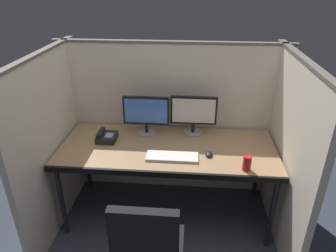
# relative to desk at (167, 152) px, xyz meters

# --- Properties ---
(ground_plane) EXTENTS (8.00, 8.00, 0.00)m
(ground_plane) POSITION_rel_desk_xyz_m (0.00, -0.29, -0.69)
(ground_plane) COLOR #383F4C
(cubicle_partition_rear) EXTENTS (2.21, 0.06, 1.57)m
(cubicle_partition_rear) POSITION_rel_desk_xyz_m (0.00, 0.46, 0.10)
(cubicle_partition_rear) COLOR beige
(cubicle_partition_rear) RESTS_ON ground
(cubicle_partition_left) EXTENTS (0.06, 1.41, 1.57)m
(cubicle_partition_left) POSITION_rel_desk_xyz_m (-0.99, -0.09, 0.10)
(cubicle_partition_left) COLOR beige
(cubicle_partition_left) RESTS_ON ground
(cubicle_partition_right) EXTENTS (0.06, 1.41, 1.57)m
(cubicle_partition_right) POSITION_rel_desk_xyz_m (0.99, -0.09, 0.10)
(cubicle_partition_right) COLOR beige
(cubicle_partition_right) RESTS_ON ground
(desk) EXTENTS (1.90, 0.80, 0.74)m
(desk) POSITION_rel_desk_xyz_m (0.00, 0.00, 0.00)
(desk) COLOR #997551
(desk) RESTS_ON ground
(monitor_left) EXTENTS (0.43, 0.17, 0.37)m
(monitor_left) POSITION_rel_desk_xyz_m (-0.22, 0.25, 0.27)
(monitor_left) COLOR gray
(monitor_left) RESTS_ON desk
(monitor_right) EXTENTS (0.43, 0.17, 0.37)m
(monitor_right) POSITION_rel_desk_xyz_m (0.22, 0.29, 0.27)
(monitor_right) COLOR gray
(monitor_right) RESTS_ON desk
(keyboard_main) EXTENTS (0.43, 0.15, 0.02)m
(keyboard_main) POSITION_rel_desk_xyz_m (0.06, -0.17, 0.06)
(keyboard_main) COLOR silver
(keyboard_main) RESTS_ON desk
(computer_mouse) EXTENTS (0.06, 0.10, 0.04)m
(computer_mouse) POSITION_rel_desk_xyz_m (0.36, -0.10, 0.07)
(computer_mouse) COLOR black
(computer_mouse) RESTS_ON desk
(soda_can) EXTENTS (0.07, 0.07, 0.12)m
(soda_can) POSITION_rel_desk_xyz_m (0.64, -0.28, 0.11)
(soda_can) COLOR red
(soda_can) RESTS_ON desk
(desk_phone) EXTENTS (0.17, 0.19, 0.09)m
(desk_phone) POSITION_rel_desk_xyz_m (-0.57, 0.09, 0.08)
(desk_phone) COLOR black
(desk_phone) RESTS_ON desk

